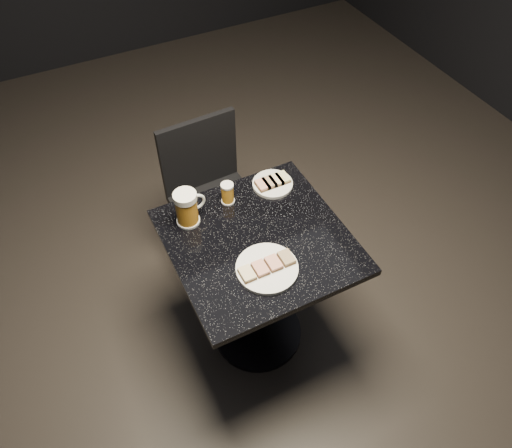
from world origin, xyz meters
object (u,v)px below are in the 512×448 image
at_px(plate_large, 267,268).
at_px(beer_mug, 187,208).
at_px(plate_small, 273,184).
at_px(table, 258,274).
at_px(beer_tumbler, 228,193).
at_px(chair, 211,193).

relative_size(plate_large, beer_mug, 1.52).
height_order(plate_large, beer_mug, beer_mug).
xyz_separation_m(plate_small, table, (-0.20, -0.25, -0.25)).
relative_size(plate_small, beer_tumbler, 1.82).
bearing_deg(table, beer_tumbler, 94.76).
bearing_deg(table, plate_large, -104.45).
bearing_deg(beer_mug, plate_small, 4.47).
bearing_deg(beer_mug, chair, 56.41).
distance_m(table, beer_tumbler, 0.38).
height_order(plate_small, chair, chair).
distance_m(plate_small, table, 0.40).
relative_size(plate_small, table, 0.24).
relative_size(beer_tumbler, chair, 0.11).
bearing_deg(beer_tumbler, table, -85.24).
bearing_deg(beer_mug, beer_tumbler, 9.21).
xyz_separation_m(plate_large, beer_tumbler, (0.02, 0.40, 0.04)).
height_order(table, beer_mug, beer_mug).
height_order(beer_mug, beer_tumbler, beer_mug).
distance_m(beer_mug, beer_tumbler, 0.20).
xyz_separation_m(beer_tumbler, chair, (0.04, 0.32, -0.30)).
bearing_deg(plate_large, beer_tumbler, 87.40).
relative_size(beer_mug, beer_tumbler, 1.61).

